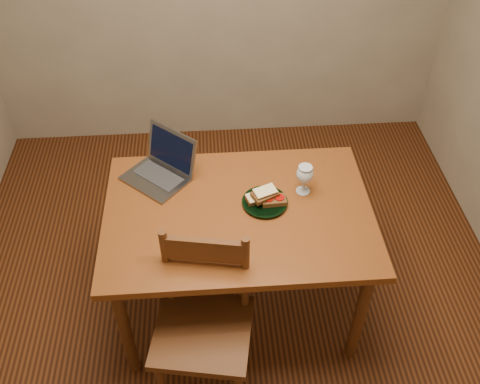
{
  "coord_description": "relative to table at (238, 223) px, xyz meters",
  "views": [
    {
      "loc": [
        -0.09,
        -1.84,
        2.58
      ],
      "look_at": [
        0.04,
        0.03,
        0.8
      ],
      "focal_mm": 40.0,
      "sensor_mm": 36.0,
      "label": 1
    }
  ],
  "objects": [
    {
      "name": "chair",
      "position": [
        -0.19,
        -0.45,
        -0.15
      ],
      "size": [
        0.5,
        0.49,
        0.47
      ],
      "rotation": [
        0.0,
        0.0,
        -0.18
      ],
      "color": "#45240E",
      "rests_on": "floor"
    },
    {
      "name": "laptop",
      "position": [
        -0.37,
        0.3,
        0.15
      ],
      "size": [
        0.42,
        0.42,
        0.22
      ],
      "rotation": [
        0.0,
        0.0,
        -0.73
      ],
      "color": "slate",
      "rests_on": "table"
    },
    {
      "name": "table",
      "position": [
        0.0,
        0.0,
        0.0
      ],
      "size": [
        1.3,
        0.9,
        0.74
      ],
      "color": "#52280D",
      "rests_on": "floor"
    },
    {
      "name": "plate",
      "position": [
        0.13,
        0.04,
        0.1
      ],
      "size": [
        0.22,
        0.22,
        0.02
      ],
      "primitive_type": "cylinder",
      "color": "black",
      "rests_on": "table"
    },
    {
      "name": "sandwich_top",
      "position": [
        0.13,
        0.05,
        0.15
      ],
      "size": [
        0.14,
        0.12,
        0.04
      ],
      "primitive_type": null,
      "rotation": [
        0.0,
        0.0,
        0.47
      ],
      "color": "#381E0C",
      "rests_on": "plate"
    },
    {
      "name": "floor",
      "position": [
        -0.03,
        0.04,
        -0.66
      ],
      "size": [
        3.2,
        3.2,
        0.02
      ],
      "primitive_type": "cube",
      "color": "black",
      "rests_on": "ground"
    },
    {
      "name": "sandwich_tomato",
      "position": [
        0.17,
        0.03,
        0.12
      ],
      "size": [
        0.12,
        0.08,
        0.04
      ],
      "primitive_type": null,
      "rotation": [
        0.0,
        0.0,
        0.05
      ],
      "color": "#381E0C",
      "rests_on": "plate"
    },
    {
      "name": "milk_glass",
      "position": [
        0.33,
        0.12,
        0.17
      ],
      "size": [
        0.08,
        0.08,
        0.16
      ],
      "primitive_type": null,
      "color": "white",
      "rests_on": "table"
    },
    {
      "name": "sandwich_cheese",
      "position": [
        0.09,
        0.05,
        0.12
      ],
      "size": [
        0.12,
        0.09,
        0.03
      ],
      "primitive_type": null,
      "rotation": [
        0.0,
        0.0,
        0.29
      ],
      "color": "#381E0C",
      "rests_on": "plate"
    }
  ]
}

